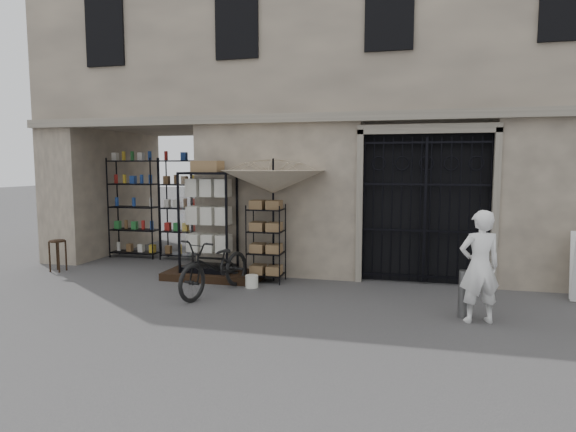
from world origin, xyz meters
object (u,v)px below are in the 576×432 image
(market_umbrella, at_px, (273,176))
(bicycle, at_px, (217,293))
(display_cabinet, at_px, (209,227))
(wooden_stool, at_px, (58,255))
(wire_rack, at_px, (266,244))
(shopkeeper, at_px, (477,322))
(steel_bollard, at_px, (463,294))
(white_bucket, at_px, (252,281))

(market_umbrella, distance_m, bicycle, 2.53)
(display_cabinet, xyz_separation_m, wooden_stool, (-3.48, -0.18, -0.70))
(display_cabinet, relative_size, bicycle, 1.12)
(market_umbrella, xyz_separation_m, wooden_stool, (-4.82, -0.28, -1.75))
(display_cabinet, bearing_deg, market_umbrella, -19.14)
(display_cabinet, bearing_deg, wooden_stool, 159.32)
(display_cabinet, xyz_separation_m, bicycle, (0.59, -1.07, -1.06))
(wire_rack, bearing_deg, shopkeeper, -37.91)
(wire_rack, bearing_deg, display_cabinet, 166.57)
(market_umbrella, bearing_deg, steel_bollard, -24.88)
(market_umbrella, distance_m, steel_bollard, 4.17)
(wire_rack, xyz_separation_m, bicycle, (-0.62, -1.08, -0.76))
(market_umbrella, height_order, shopkeeper, market_umbrella)
(bicycle, xyz_separation_m, steel_bollard, (4.18, -0.41, 0.37))
(steel_bollard, bearing_deg, wooden_stool, 170.98)
(display_cabinet, relative_size, steel_bollard, 3.00)
(wooden_stool, bearing_deg, white_bucket, -4.19)
(display_cabinet, relative_size, wire_rack, 1.42)
(white_bucket, distance_m, bicycle, 0.75)
(display_cabinet, bearing_deg, shopkeeper, -42.00)
(market_umbrella, xyz_separation_m, shopkeeper, (3.63, -1.76, -2.11))
(display_cabinet, distance_m, wooden_stool, 3.55)
(wire_rack, distance_m, shopkeeper, 4.17)
(white_bucket, xyz_separation_m, wooden_stool, (-4.56, 0.33, 0.24))
(market_umbrella, relative_size, steel_bollard, 4.01)
(wire_rack, xyz_separation_m, market_umbrella, (0.12, 0.09, 1.36))
(display_cabinet, distance_m, bicycle, 1.62)
(steel_bollard, distance_m, shopkeeper, 0.45)
(wire_rack, relative_size, market_umbrella, 0.53)
(market_umbrella, height_order, white_bucket, market_umbrella)
(bicycle, bearing_deg, wire_rack, 75.15)
(white_bucket, distance_m, wooden_stool, 4.58)
(bicycle, height_order, wooden_stool, bicycle)
(display_cabinet, xyz_separation_m, market_umbrella, (1.34, 0.10, 1.05))
(wire_rack, relative_size, bicycle, 0.79)
(market_umbrella, distance_m, white_bucket, 2.11)
(wire_rack, bearing_deg, white_bucket, -118.52)
(white_bucket, relative_size, steel_bollard, 0.33)
(display_cabinet, height_order, wooden_stool, display_cabinet)
(wire_rack, height_order, steel_bollard, wire_rack)
(display_cabinet, relative_size, wooden_stool, 3.20)
(steel_bollard, bearing_deg, display_cabinet, 162.69)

